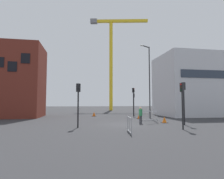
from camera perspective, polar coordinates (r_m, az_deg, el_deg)
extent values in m
plane|color=#333335|center=(17.51, 3.85, -10.87)|extent=(160.00, 160.00, 0.00)
cube|color=maroon|center=(29.21, -28.31, 2.35)|extent=(7.65, 6.07, 10.18)
cube|color=black|center=(26.30, -28.76, 6.34)|extent=(1.10, 0.06, 1.30)
cube|color=black|center=(26.05, -25.46, 8.82)|extent=(1.10, 0.06, 1.30)
cube|color=silver|center=(31.83, 24.35, 1.09)|extent=(11.00, 7.96, 9.46)
cube|color=#2D3847|center=(28.74, 28.75, 4.25)|extent=(9.24, 0.08, 1.10)
cylinder|color=yellow|center=(48.82, -0.32, 7.46)|extent=(0.90, 0.90, 23.63)
cube|color=yellow|center=(52.63, 2.67, 20.61)|extent=(14.50, 3.47, 0.70)
cube|color=slate|center=(52.97, -5.72, 20.46)|extent=(2.00, 1.52, 1.10)
cylinder|color=#232326|center=(24.54, 11.68, 2.27)|extent=(0.14, 0.14, 9.49)
cube|color=#232326|center=(24.89, 10.44, 13.11)|extent=(1.34, 0.89, 0.10)
ellipsoid|color=silver|center=(24.32, 9.30, 13.46)|extent=(0.44, 0.24, 0.16)
cylinder|color=black|center=(15.44, -10.59, -6.23)|extent=(0.12, 0.12, 2.96)
cube|color=black|center=(15.48, -10.50, 0.55)|extent=(0.37, 0.37, 0.70)
sphere|color=red|center=(15.62, -10.01, 1.31)|extent=(0.11, 0.11, 0.11)
sphere|color=#3C2905|center=(15.60, -10.02, 0.51)|extent=(0.11, 0.11, 0.11)
sphere|color=#07330F|center=(15.58, -10.03, -0.30)|extent=(0.11, 0.11, 0.11)
cylinder|color=black|center=(28.05, 6.72, -4.61)|extent=(0.12, 0.12, 3.58)
cube|color=black|center=(28.11, 6.69, -0.25)|extent=(0.37, 0.37, 0.70)
sphere|color=red|center=(28.04, 6.99, 0.21)|extent=(0.11, 0.11, 0.11)
sphere|color=#3C2905|center=(28.02, 6.99, -0.24)|extent=(0.11, 0.11, 0.11)
sphere|color=#07330F|center=(28.01, 7.00, -0.69)|extent=(0.11, 0.11, 0.11)
cylinder|color=#2D2D30|center=(30.73, 6.88, -5.20)|extent=(0.12, 0.12, 2.89)
cube|color=#2D2D30|center=(30.74, 6.85, -1.85)|extent=(0.29, 0.32, 0.70)
sphere|color=#390605|center=(30.92, 6.81, -1.45)|extent=(0.11, 0.11, 0.11)
sphere|color=#3C2905|center=(30.92, 6.81, -1.86)|extent=(0.11, 0.11, 0.11)
sphere|color=green|center=(30.91, 6.82, -2.27)|extent=(0.11, 0.11, 0.11)
cylinder|color=#232326|center=(15.16, 21.23, -6.18)|extent=(0.12, 0.12, 2.89)
cube|color=#232326|center=(15.19, 21.06, 0.60)|extent=(0.37, 0.35, 0.70)
sphere|color=red|center=(15.05, 20.74, 1.47)|extent=(0.11, 0.11, 0.11)
sphere|color=#3C2905|center=(15.04, 20.76, 0.64)|extent=(0.11, 0.11, 0.11)
sphere|color=#07330F|center=(15.02, 20.78, -0.20)|extent=(0.11, 0.11, 0.11)
cylinder|color=black|center=(18.12, 21.64, -5.24)|extent=(0.12, 0.12, 3.23)
cube|color=black|center=(18.18, 21.48, 0.97)|extent=(0.36, 0.37, 0.70)
sphere|color=#390605|center=(18.26, 20.96, 1.63)|extent=(0.11, 0.11, 0.11)
sphere|color=#F2A514|center=(18.24, 20.97, 0.94)|extent=(0.11, 0.11, 0.11)
sphere|color=#07330F|center=(18.23, 20.99, 0.25)|extent=(0.11, 0.11, 0.11)
cylinder|color=#4C4C51|center=(18.06, 8.73, -9.38)|extent=(0.14, 0.14, 0.78)
cylinder|color=#4C4C51|center=(18.20, 9.18, -9.34)|extent=(0.14, 0.14, 0.78)
cylinder|color=#2D844C|center=(18.08, 8.93, -7.11)|extent=(0.34, 0.34, 0.65)
sphere|color=tan|center=(18.06, 8.92, -5.74)|extent=(0.21, 0.21, 0.21)
cube|color=#B2B5BA|center=(21.35, 11.45, -6.74)|extent=(2.19, 0.14, 0.06)
cube|color=#B2B5BA|center=(21.42, 11.48, -9.28)|extent=(2.19, 0.14, 0.06)
cylinder|color=#B2B5BA|center=(21.02, 8.97, -8.25)|extent=(0.04, 0.04, 1.05)
cylinder|color=#B2B5BA|center=(21.38, 11.47, -8.14)|extent=(0.04, 0.04, 1.05)
cylinder|color=#B2B5BA|center=(21.79, 13.88, -8.03)|extent=(0.04, 0.04, 1.05)
cube|color=gray|center=(12.72, 5.39, -8.70)|extent=(0.28, 1.97, 0.06)
cube|color=gray|center=(12.83, 5.42, -12.93)|extent=(0.28, 1.97, 0.06)
cylinder|color=gray|center=(11.90, 6.05, -11.56)|extent=(0.04, 0.04, 1.05)
cylinder|color=gray|center=(12.77, 5.40, -11.04)|extent=(0.04, 0.04, 1.05)
cylinder|color=gray|center=(13.65, 4.84, -10.60)|extent=(0.04, 0.04, 1.05)
cube|color=black|center=(23.60, 8.48, -9.03)|extent=(0.60, 0.60, 0.03)
cone|color=#E55B0F|center=(23.58, 8.47, -8.33)|extent=(0.46, 0.46, 0.60)
cube|color=black|center=(27.59, -5.66, -8.32)|extent=(0.66, 0.66, 0.03)
cone|color=#E55B0F|center=(27.57, -5.66, -7.66)|extent=(0.51, 0.51, 0.67)
cube|color=black|center=(19.57, 16.10, -9.96)|extent=(0.62, 0.62, 0.03)
cone|color=orange|center=(19.54, 16.09, -9.08)|extent=(0.48, 0.48, 0.63)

